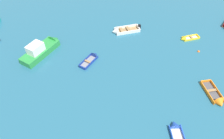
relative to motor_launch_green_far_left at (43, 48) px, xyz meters
name	(u,v)px	position (x,y,z in m)	size (l,w,h in m)	color
motor_launch_green_far_left	(43,48)	(0.00, 0.00, 0.00)	(4.96, 6.90, 2.53)	#288C3D
rowboat_white_foreground_center	(121,31)	(11.43, 5.37, -0.44)	(4.96, 2.86, 1.55)	#99754C
rowboat_orange_outer_left	(217,99)	(22.68, -7.98, -0.51)	(2.10, 4.07, 1.29)	#4C4C51
rowboat_yellow_outer_right	(186,39)	(21.79, 3.65, -0.55)	(3.26, 1.83, 0.91)	beige
rowboat_deep_blue_near_right	(92,58)	(7.35, -1.26, -0.51)	(2.72, 3.52, 1.07)	gray
rowboat_blue_near_camera	(176,132)	(17.09, -12.23, -0.51)	(1.54, 4.13, 1.14)	beige
mooring_buoy_between_boats_left	(198,52)	(22.98, 0.70, -0.70)	(0.37, 0.37, 0.37)	orange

